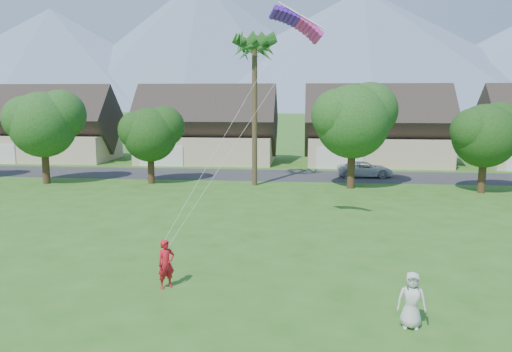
# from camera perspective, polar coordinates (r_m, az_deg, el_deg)

# --- Properties ---
(street) EXTENTS (90.00, 7.00, 0.01)m
(street) POSITION_cam_1_polar(r_m,az_deg,el_deg) (47.60, 2.93, 0.08)
(street) COLOR #2D2D30
(street) RESTS_ON ground
(kite_flyer) EXTENTS (0.84, 0.83, 1.95)m
(kite_flyer) POSITION_cam_1_polar(r_m,az_deg,el_deg) (20.23, -10.24, -9.86)
(kite_flyer) COLOR red
(kite_flyer) RESTS_ON ground
(watcher) EXTENTS (0.98, 0.68, 1.90)m
(watcher) POSITION_cam_1_polar(r_m,az_deg,el_deg) (17.47, 17.36, -13.38)
(watcher) COLOR silver
(watcher) RESTS_ON ground
(parked_car) EXTENTS (5.22, 2.56, 1.43)m
(parked_car) POSITION_cam_1_polar(r_m,az_deg,el_deg) (47.75, 12.34, 0.76)
(parked_car) COLOR silver
(parked_car) RESTS_ON ground
(mountain_ridge) EXTENTS (540.00, 240.00, 70.00)m
(mountain_ridge) POSITION_cam_1_polar(r_m,az_deg,el_deg) (273.91, 7.71, 13.61)
(mountain_ridge) COLOR slate
(mountain_ridge) RESTS_ON ground
(houses_row) EXTENTS (72.75, 8.19, 8.86)m
(houses_row) POSITION_cam_1_polar(r_m,az_deg,el_deg) (56.12, 3.94, 4.99)
(houses_row) COLOR beige
(houses_row) RESTS_ON ground
(tree_row) EXTENTS (62.27, 6.67, 8.45)m
(tree_row) POSITION_cam_1_polar(r_m,az_deg,el_deg) (41.10, 0.95, 5.50)
(tree_row) COLOR #47301C
(tree_row) RESTS_ON ground
(fan_palm) EXTENTS (3.00, 3.00, 13.80)m
(fan_palm) POSITION_cam_1_polar(r_m,az_deg,el_deg) (41.89, -0.16, 15.04)
(fan_palm) COLOR #4C3D26
(fan_palm) RESTS_ON ground
(parafoil_kite) EXTENTS (2.85, 1.20, 0.50)m
(parafoil_kite) POSITION_cam_1_polar(r_m,az_deg,el_deg) (25.98, 4.80, 17.20)
(parafoil_kite) COLOR #5218BB
(parafoil_kite) RESTS_ON ground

